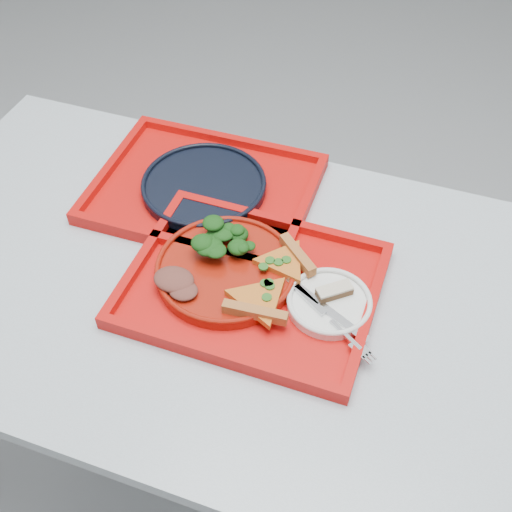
% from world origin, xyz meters
% --- Properties ---
extents(ground, '(10.00, 10.00, 0.00)m').
position_xyz_m(ground, '(0.00, 0.00, 0.00)').
color(ground, '#989BA0').
rests_on(ground, ground).
extents(table, '(1.60, 0.80, 0.75)m').
position_xyz_m(table, '(0.00, 0.00, 0.68)').
color(table, '#9AA4AD').
rests_on(table, ground).
extents(tray_main, '(0.45, 0.35, 0.01)m').
position_xyz_m(tray_main, '(-0.05, -0.00, 0.76)').
color(tray_main, red).
rests_on(tray_main, table).
extents(tray_far, '(0.46, 0.36, 0.01)m').
position_xyz_m(tray_far, '(-0.24, 0.21, 0.76)').
color(tray_far, red).
rests_on(tray_far, table).
extents(dinner_plate, '(0.26, 0.26, 0.02)m').
position_xyz_m(dinner_plate, '(-0.11, 0.01, 0.77)').
color(dinner_plate, maroon).
rests_on(dinner_plate, tray_main).
extents(side_plate, '(0.15, 0.15, 0.01)m').
position_xyz_m(side_plate, '(0.09, -0.00, 0.77)').
color(side_plate, white).
rests_on(side_plate, tray_main).
extents(navy_plate, '(0.26, 0.26, 0.02)m').
position_xyz_m(navy_plate, '(-0.24, 0.21, 0.77)').
color(navy_plate, black).
rests_on(navy_plate, tray_far).
extents(pizza_slice_a, '(0.12, 0.14, 0.02)m').
position_xyz_m(pizza_slice_a, '(-0.02, -0.05, 0.79)').
color(pizza_slice_a, orange).
rests_on(pizza_slice_a, dinner_plate).
extents(pizza_slice_b, '(0.15, 0.15, 0.02)m').
position_xyz_m(pizza_slice_b, '(-0.01, 0.05, 0.79)').
color(pizza_slice_b, orange).
rests_on(pizza_slice_b, dinner_plate).
extents(salad_heap, '(0.10, 0.09, 0.05)m').
position_xyz_m(salad_heap, '(-0.13, 0.05, 0.81)').
color(salad_heap, black).
rests_on(salad_heap, dinner_plate).
extents(meat_portion, '(0.08, 0.06, 0.02)m').
position_xyz_m(meat_portion, '(-0.18, -0.06, 0.79)').
color(meat_portion, brown).
rests_on(meat_portion, dinner_plate).
extents(dessert_bar, '(0.07, 0.06, 0.02)m').
position_xyz_m(dessert_bar, '(0.09, 0.02, 0.78)').
color(dessert_bar, '#462F17').
rests_on(dessert_bar, side_plate).
extents(knife, '(0.17, 0.10, 0.01)m').
position_xyz_m(knife, '(0.09, -0.02, 0.78)').
color(knife, silver).
rests_on(knife, side_plate).
extents(fork, '(0.17, 0.12, 0.01)m').
position_xyz_m(fork, '(0.10, -0.04, 0.78)').
color(fork, silver).
rests_on(fork, side_plate).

